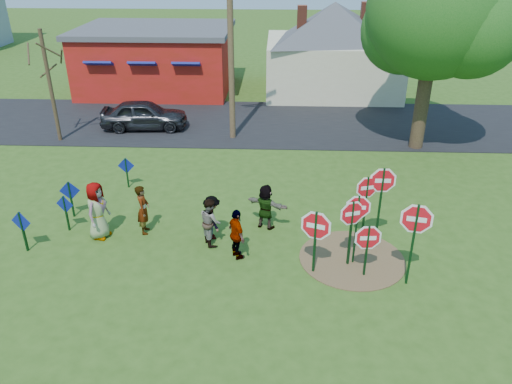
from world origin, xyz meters
TOP-DOWN VIEW (x-y plane):
  - ground at (0.00, 0.00)m, footprint 120.00×120.00m
  - road at (0.00, 11.50)m, footprint 120.00×7.50m
  - dirt_patch at (4.50, -1.00)m, footprint 3.20×3.20m
  - red_building at (-5.50, 17.99)m, footprint 9.40×7.69m
  - cream_house at (5.50, 18.00)m, footprint 9.40×9.40m
  - stop_sign_a at (3.28, -1.69)m, footprint 1.14×0.42m
  - stop_sign_b at (4.87, -0.30)m, footprint 0.91×0.28m
  - stop_sign_c at (4.50, -1.18)m, footprint 0.97×0.07m
  - stop_sign_d at (5.32, -0.24)m, footprint 1.07×0.07m
  - stop_sign_e at (4.74, -1.81)m, footprint 1.03×0.09m
  - stop_sign_f at (5.88, -2.13)m, footprint 1.15×0.27m
  - stop_sign_g at (4.33, -1.28)m, footprint 0.98×0.34m
  - blue_diamond_a at (-5.57, -0.96)m, footprint 0.68×0.20m
  - blue_diamond_b at (-4.74, 0.31)m, footprint 0.61×0.16m
  - blue_diamond_c at (-4.92, 1.24)m, footprint 0.70×0.09m
  - blue_diamond_d at (-3.64, 3.61)m, footprint 0.64×0.06m
  - person_a at (-3.54, -0.04)m, footprint 0.83×1.07m
  - person_b at (-2.16, 0.31)m, footprint 0.47×0.66m
  - person_c at (0.11, -0.26)m, footprint 0.87×0.94m
  - person_d at (0.12, 0.05)m, footprint 0.89×1.11m
  - person_e at (1.00, -1.06)m, footprint 0.81×1.04m
  - person_f at (1.82, 0.78)m, footprint 1.52×1.04m
  - suv at (-4.58, 10.31)m, footprint 4.38×1.98m
  - utility_pole at (-0.00, 9.24)m, footprint 2.15×0.74m
  - leafy_tree at (8.79, 8.33)m, footprint 6.35×5.79m
  - bare_tree_west at (-8.31, 8.50)m, footprint 1.80×1.80m

SIDE VIEW (x-z plane):
  - ground at x=0.00m, z-range 0.00..0.00m
  - dirt_patch at x=4.50m, z-range 0.00..0.03m
  - road at x=0.00m, z-range 0.00..0.04m
  - person_d at x=0.12m, z-range 0.00..1.49m
  - blue_diamond_d at x=-3.64m, z-range 0.15..1.39m
  - suv at x=-4.58m, z-range 0.04..1.50m
  - person_c at x=0.11m, z-range 0.00..1.57m
  - person_f at x=1.82m, z-range 0.00..1.57m
  - blue_diamond_b at x=-4.74m, z-range 0.16..1.45m
  - person_e at x=1.00m, z-range 0.00..1.64m
  - blue_diamond_c at x=-4.92m, z-range 0.16..1.52m
  - person_b at x=-2.16m, z-range 0.00..1.70m
  - blue_diamond_a at x=-5.57m, z-range 0.17..1.56m
  - person_a at x=-3.54m, z-range 0.00..1.94m
  - stop_sign_e at x=4.74m, z-range 0.28..2.07m
  - stop_sign_a at x=3.28m, z-range 0.34..2.50m
  - stop_sign_g at x=4.33m, z-range 0.43..2.69m
  - stop_sign_c at x=4.50m, z-range 0.47..2.86m
  - stop_sign_b at x=4.87m, z-range 0.58..3.15m
  - stop_sign_f at x=5.88m, z-range 0.56..3.24m
  - red_building at x=-5.50m, z-range 0.02..3.92m
  - stop_sign_d at x=5.32m, z-range 0.64..3.49m
  - cream_house at x=5.50m, z-range -0.33..6.17m
  - bare_tree_west at x=-8.31m, z-range 0.77..5.99m
  - utility_pole at x=0.00m, z-range 0.24..9.25m
  - leafy_tree at x=8.79m, z-range 1.30..10.31m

